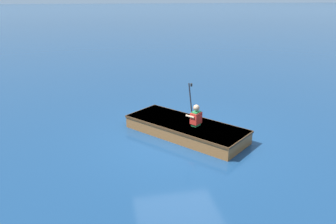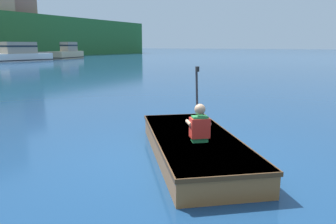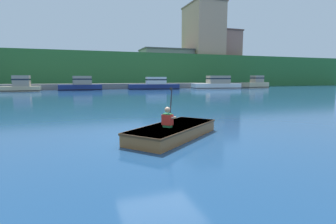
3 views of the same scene
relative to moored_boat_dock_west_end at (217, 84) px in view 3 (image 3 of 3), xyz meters
name	(u,v)px [view 3 (image 3 of 3)]	position (x,y,z in m)	size (l,w,h in m)	color
ground_plane	(160,137)	(-19.67, -31.56, -0.82)	(300.00, 300.00, 0.00)	navy
shoreline_ridge	(89,71)	(-19.67, 20.39, 2.51)	(120.00, 20.00, 6.66)	#2D6B33
waterfront_office_block_center	(166,68)	(-3.53, 16.08, 3.18)	(11.00, 6.89, 7.99)	gray
waterfront_apartment_right	(203,46)	(5.25, 16.09, 8.26)	(6.93, 9.75, 18.13)	tan
waterfront_tower_far	(217,58)	(8.71, 15.67, 5.50)	(9.99, 6.34, 12.62)	#9E6B5B
marina_dock	(94,86)	(-19.67, 4.75, -0.37)	(61.30, 2.40, 0.90)	slate
moored_boat_dock_west_end	(217,84)	(0.00, 0.00, 0.00)	(8.20, 3.85, 2.19)	white
moored_boat_dock_center_near	(81,85)	(-21.64, 1.18, -0.05)	(6.14, 2.47, 2.10)	navy
moored_boat_dock_center_far	(154,85)	(-10.66, 0.74, -0.12)	(8.05, 3.27, 1.96)	navy
moored_boat_dock_east_end	(256,83)	(8.41, 0.62, 0.02)	(5.52, 2.82, 2.25)	#CCB789
moored_boat_outer_slip_west	(21,86)	(-29.28, 0.30, -0.05)	(5.02, 1.78, 2.14)	#CCB789
rowboat_foreground	(174,130)	(-19.26, -31.77, -0.61)	(3.50, 3.23, 0.37)	#935B2D
person_paddler	(168,118)	(-19.56, -32.01, -0.18)	(0.46, 0.46, 1.15)	#267F3F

